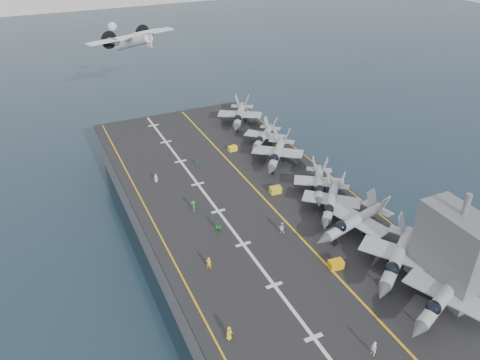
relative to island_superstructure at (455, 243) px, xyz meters
name	(u,v)px	position (x,y,z in m)	size (l,w,h in m)	color
ground	(249,249)	(-15.00, 30.00, -17.90)	(500.00, 500.00, 0.00)	#142135
hull	(249,228)	(-15.00, 30.00, -12.90)	(36.00, 90.00, 10.00)	#56595E
flight_deck	(250,204)	(-15.00, 30.00, -7.70)	(38.00, 92.00, 0.40)	black
foul_line	(265,199)	(-12.00, 30.00, -7.48)	(0.35, 90.00, 0.02)	gold
landing_centerline	(218,211)	(-21.00, 30.00, -7.48)	(0.50, 90.00, 0.02)	silver
deck_edge_port	(156,227)	(-32.00, 30.00, -7.48)	(0.25, 90.00, 0.02)	gold
deck_edge_stbd	(337,180)	(3.50, 30.00, -7.48)	(0.25, 90.00, 0.02)	gold
island_superstructure	(455,243)	(0.00, 0.00, 0.00)	(5.00, 10.00, 15.00)	#56595E
fighter_jet_0	(444,295)	(-3.82, -3.25, -4.73)	(18.76, 15.81, 5.54)	gray
fighter_jet_1	(398,256)	(-3.94, 5.13, -4.63)	(19.86, 18.49, 5.74)	#919A9F
fighter_jet_2	(355,221)	(-4.07, 14.88, -4.82)	(17.52, 13.82, 5.36)	#9DA6AC
fighter_jet_3	(331,201)	(-4.01, 21.41, -4.97)	(16.92, 17.32, 5.05)	#A1A9B2
fighter_jet_4	(319,183)	(-2.30, 27.55, -5.15)	(15.02, 16.29, 4.71)	#A0A7AF
fighter_jet_5	(277,152)	(-3.70, 40.63, -4.85)	(17.51, 18.30, 5.31)	gray
fighter_jet_6	(264,136)	(-2.10, 49.44, -5.22)	(15.53, 15.45, 4.56)	#949CA4
fighter_jet_8	(240,115)	(-2.28, 61.50, -4.82)	(16.83, 18.54, 5.36)	#9098A0
tow_cart_a	(336,264)	(-11.18, 9.43, -6.88)	(2.23, 1.59, 1.25)	#D49C0C
tow_cart_b	(275,190)	(-9.23, 31.08, -6.88)	(2.18, 1.53, 1.23)	gold
tow_cart_c	(233,148)	(-9.34, 49.85, -6.96)	(1.89, 1.33, 1.07)	yellow
crew_0	(229,333)	(-30.37, 4.18, -6.52)	(1.40, 1.23, 1.96)	yellow
crew_1	(209,263)	(-27.88, 17.02, -6.47)	(1.48, 1.30, 2.07)	yellow
crew_2	(218,227)	(-23.30, 24.43, -6.47)	(1.37, 1.49, 2.07)	#2A8130
crew_3	(193,206)	(-24.84, 31.77, -6.47)	(1.15, 1.42, 2.07)	#218C2E
crew_4	(197,163)	(-18.66, 46.49, -6.68)	(1.10, 0.84, 1.65)	#268C33
crew_5	(156,178)	(-27.83, 44.13, -6.66)	(1.12, 0.87, 1.67)	silver
crew_6	(374,349)	(-16.08, -5.01, -6.50)	(1.01, 1.33, 2.01)	silver
crew_7	(282,228)	(-14.17, 20.08, -6.49)	(1.46, 1.35, 2.03)	silver
transport_plane	(132,42)	(-19.74, 88.27, 7.94)	(28.65, 23.95, 5.78)	#BBBCBF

